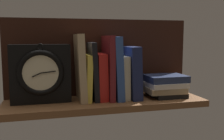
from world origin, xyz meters
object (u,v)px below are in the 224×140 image
book_black_skeptic (93,71)px  book_blue_modern (115,68)px  book_cream_twain (122,77)px  book_yellow_seinlanguage (87,78)px  book_red_requiem (101,77)px  book_maroon_dawkins (108,68)px  book_navy_bierce (131,72)px  book_stack_side (165,86)px  book_tan_shortstories (80,68)px  framed_clock (41,74)px

book_black_skeptic → book_blue_modern: 9.10cm
book_blue_modern → book_cream_twain: 4.94cm
book_yellow_seinlanguage → book_red_requiem: (5.38, 0.00, 0.19)cm
book_maroon_dawkins → book_navy_bierce: 9.87cm
book_navy_bierce → book_stack_side: 15.71cm
book_black_skeptic → book_navy_bierce: (15.82, 0.00, -0.86)cm
book_tan_shortstories → framed_clock: bearing=-176.7°
book_yellow_seinlanguage → book_blue_modern: (11.37, 0.00, 3.49)cm
book_maroon_dawkins → book_navy_bierce: (9.62, 0.00, -2.19)cm
book_blue_modern → book_navy_bierce: (6.79, 0.00, -1.96)cm
book_black_skeptic → book_maroon_dawkins: 6.34cm
book_red_requiem → book_maroon_dawkins: 4.73cm
book_black_skeptic → book_cream_twain: bearing=0.0°
book_blue_modern → book_stack_side: (21.20, -2.01, -7.90)cm
book_black_skeptic → book_cream_twain: book_black_skeptic is taller
book_navy_bierce → framed_clock: bearing=-178.6°
book_navy_bierce → book_red_requiem: bearing=180.0°
book_stack_side → book_black_skeptic: bearing=176.2°
book_cream_twain → book_stack_side: 18.64cm
book_tan_shortstories → book_yellow_seinlanguage: size_ratio=1.45×
book_maroon_dawkins → framed_clock: book_maroon_dawkins is taller
book_tan_shortstories → book_blue_modern: size_ratio=1.04×
book_cream_twain → book_red_requiem: bearing=180.0°
book_yellow_seinlanguage → book_maroon_dawkins: bearing=0.0°
framed_clock → book_black_skeptic: bearing=2.5°
framed_clock → book_stack_side: (50.13, -1.16, -6.68)cm
book_maroon_dawkins → book_navy_bierce: bearing=0.0°
book_red_requiem → book_navy_bierce: book_navy_bierce is taller
book_yellow_seinlanguage → framed_clock: bearing=-177.2°
book_black_skeptic → book_red_requiem: 3.75cm
book_red_requiem → framed_clock: size_ratio=0.81×
book_blue_modern → book_cream_twain: bearing=0.0°
book_maroon_dawkins → framed_clock: (-26.09, -0.86, -1.44)cm
book_yellow_seinlanguage → book_blue_modern: size_ratio=0.72×
book_yellow_seinlanguage → book_black_skeptic: book_black_skeptic is taller
book_black_skeptic → book_blue_modern: book_blue_modern is taller
book_maroon_dawkins → book_cream_twain: 7.20cm
book_stack_side → book_yellow_seinlanguage: bearing=176.5°
framed_clock → book_red_requiem: bearing=2.1°
book_yellow_seinlanguage → book_navy_bierce: book_navy_bierce is taller
book_black_skeptic → book_yellow_seinlanguage: bearing=180.0°
book_tan_shortstories → book_stack_side: bearing=-3.3°
book_navy_bierce → framed_clock: 35.73cm
book_tan_shortstories → book_navy_bierce: 20.98cm
book_yellow_seinlanguage → book_cream_twain: (14.49, 0.00, -0.34)cm
book_navy_bierce → book_maroon_dawkins: bearing=180.0°
book_cream_twain → book_navy_bierce: size_ratio=0.82×
book_red_requiem → book_cream_twain: size_ratio=1.06×
book_tan_shortstories → book_red_requiem: book_tan_shortstories is taller
book_maroon_dawkins → book_cream_twain: (5.96, 0.00, -4.05)cm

